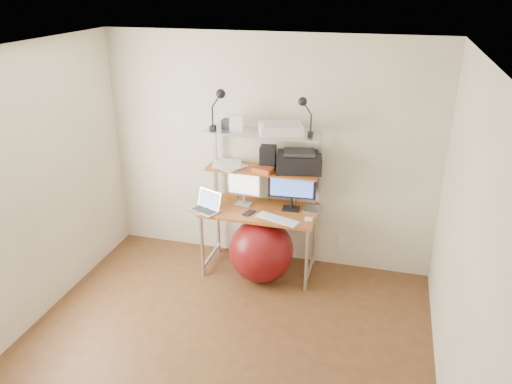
# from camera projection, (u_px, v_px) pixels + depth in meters

# --- Properties ---
(room) EXTENTS (3.60, 3.60, 3.60)m
(room) POSITION_uv_depth(u_px,v_px,m) (211.00, 227.00, 3.76)
(room) COLOR brown
(room) RESTS_ON ground
(computer_desk) EXTENTS (1.20, 0.60, 1.57)m
(computer_desk) POSITION_uv_depth(u_px,v_px,m) (261.00, 188.00, 5.21)
(computer_desk) COLOR #A75320
(computer_desk) RESTS_ON ground
(desktop) EXTENTS (1.20, 0.60, 0.00)m
(desktop) POSITION_uv_depth(u_px,v_px,m) (260.00, 209.00, 5.24)
(desktop) COLOR #A75320
(desktop) RESTS_ON computer_desk
(mid_shelf) EXTENTS (1.18, 0.34, 0.00)m
(mid_shelf) POSITION_uv_depth(u_px,v_px,m) (263.00, 169.00, 5.19)
(mid_shelf) COLOR #A75320
(mid_shelf) RESTS_ON computer_desk
(top_shelf) EXTENTS (1.18, 0.34, 0.00)m
(top_shelf) POSITION_uv_depth(u_px,v_px,m) (263.00, 132.00, 5.03)
(top_shelf) COLOR silver
(top_shelf) RESTS_ON computer_desk
(floor) EXTENTS (3.60, 3.60, 0.00)m
(floor) POSITION_uv_depth(u_px,v_px,m) (216.00, 357.00, 4.25)
(floor) COLOR brown
(floor) RESTS_ON ground
(wall_outlet) EXTENTS (0.08, 0.01, 0.12)m
(wall_outlet) POSITION_uv_depth(u_px,v_px,m) (342.00, 241.00, 5.51)
(wall_outlet) COLOR white
(wall_outlet) RESTS_ON room
(monitor_silver) EXTENTS (0.37, 0.14, 0.42)m
(monitor_silver) POSITION_uv_depth(u_px,v_px,m) (244.00, 185.00, 5.28)
(monitor_silver) COLOR #B7B7BC
(monitor_silver) RESTS_ON desktop
(monitor_black) EXTENTS (0.50, 0.15, 0.50)m
(monitor_black) POSITION_uv_depth(u_px,v_px,m) (292.00, 187.00, 5.16)
(monitor_black) COLOR black
(monitor_black) RESTS_ON desktop
(laptop) EXTENTS (0.37, 0.34, 0.26)m
(laptop) POSITION_uv_depth(u_px,v_px,m) (207.00, 206.00, 5.21)
(laptop) COLOR #B7B7BC
(laptop) RESTS_ON desktop
(keyboard) EXTENTS (0.47, 0.27, 0.01)m
(keyboard) POSITION_uv_depth(u_px,v_px,m) (277.00, 219.00, 5.01)
(keyboard) COLOR white
(keyboard) RESTS_ON desktop
(mouse) EXTENTS (0.08, 0.05, 0.02)m
(mouse) POSITION_uv_depth(u_px,v_px,m) (309.00, 219.00, 5.01)
(mouse) COLOR white
(mouse) RESTS_ON desktop
(mac_mini) EXTENTS (0.19, 0.19, 0.03)m
(mac_mini) POSITION_uv_depth(u_px,v_px,m) (312.00, 210.00, 5.19)
(mac_mini) COLOR #B7B7BC
(mac_mini) RESTS_ON desktop
(phone) EXTENTS (0.12, 0.16, 0.01)m
(phone) POSITION_uv_depth(u_px,v_px,m) (249.00, 213.00, 5.15)
(phone) COLOR black
(phone) RESTS_ON desktop
(printer) EXTENTS (0.50, 0.39, 0.22)m
(printer) POSITION_uv_depth(u_px,v_px,m) (299.00, 162.00, 5.09)
(printer) COLOR black
(printer) RESTS_ON mid_shelf
(nas_cube) EXTENTS (0.18, 0.18, 0.24)m
(nas_cube) POSITION_uv_depth(u_px,v_px,m) (268.00, 157.00, 5.15)
(nas_cube) COLOR black
(nas_cube) RESTS_ON mid_shelf
(red_box) EXTENTS (0.23, 0.18, 0.06)m
(red_box) POSITION_uv_depth(u_px,v_px,m) (263.00, 170.00, 5.08)
(red_box) COLOR #AC411B
(red_box) RESTS_ON mid_shelf
(scanner) EXTENTS (0.49, 0.40, 0.11)m
(scanner) POSITION_uv_depth(u_px,v_px,m) (281.00, 129.00, 4.94)
(scanner) COLOR white
(scanner) RESTS_ON top_shelf
(box_white) EXTENTS (0.15, 0.14, 0.15)m
(box_white) POSITION_uv_depth(u_px,v_px,m) (236.00, 123.00, 5.05)
(box_white) COLOR white
(box_white) RESTS_ON top_shelf
(box_grey) EXTENTS (0.10, 0.10, 0.10)m
(box_grey) POSITION_uv_depth(u_px,v_px,m) (227.00, 124.00, 5.11)
(box_grey) COLOR #2D2D2F
(box_grey) RESTS_ON top_shelf
(clip_lamp_left) EXTENTS (0.17, 0.10, 0.43)m
(clip_lamp_left) POSITION_uv_depth(u_px,v_px,m) (219.00, 101.00, 4.91)
(clip_lamp_left) COLOR black
(clip_lamp_left) RESTS_ON top_shelf
(clip_lamp_right) EXTENTS (0.15, 0.09, 0.39)m
(clip_lamp_right) POSITION_uv_depth(u_px,v_px,m) (304.00, 108.00, 4.77)
(clip_lamp_right) COLOR black
(clip_lamp_right) RESTS_ON top_shelf
(exercise_ball) EXTENTS (0.68, 0.68, 0.68)m
(exercise_ball) POSITION_uv_depth(u_px,v_px,m) (261.00, 250.00, 5.25)
(exercise_ball) COLOR maroon
(exercise_ball) RESTS_ON floor
(paper_stack) EXTENTS (0.44, 0.41, 0.02)m
(paper_stack) POSITION_uv_depth(u_px,v_px,m) (228.00, 164.00, 5.28)
(paper_stack) COLOR white
(paper_stack) RESTS_ON mid_shelf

